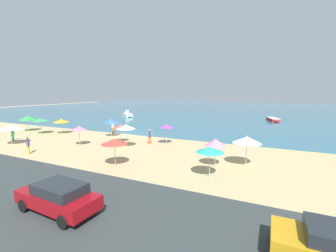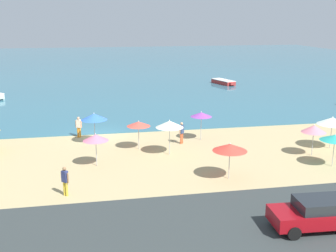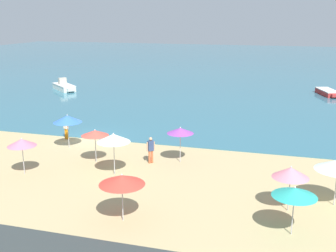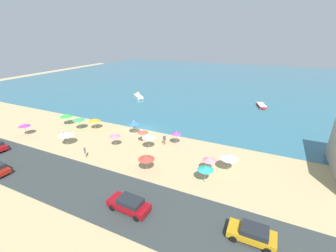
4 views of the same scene
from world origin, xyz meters
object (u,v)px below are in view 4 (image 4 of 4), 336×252
Objects in this scene: beach_umbrella_2 at (209,159)px; beach_umbrella_12 at (79,119)px; beach_umbrella_5 at (176,133)px; bather_3 at (134,124)px; beach_umbrella_1 at (149,136)px; bather_0 at (164,139)px; beach_umbrella_9 at (229,157)px; skiff_offshore at (138,96)px; beach_umbrella_3 at (24,125)px; beach_umbrella_11 at (143,132)px; beach_umbrella_6 at (146,158)px; skiff_nearshore at (261,106)px; beach_umbrella_13 at (115,135)px; beach_umbrella_4 at (66,115)px; parked_car_1 at (252,233)px; bather_1 at (64,135)px; parked_car_0 at (129,204)px; bather_2 at (85,152)px; beach_umbrella_0 at (65,134)px; beach_umbrella_8 at (134,123)px; beach_umbrella_7 at (94,120)px; beach_umbrella_10 at (206,168)px.

beach_umbrella_2 reaches higher than beach_umbrella_12.
bather_3 is (-9.91, 2.68, -1.15)m from beach_umbrella_5.
bather_0 is (1.48, 2.55, -1.32)m from beach_umbrella_1.
beach_umbrella_9 reaches higher than skiff_offshore.
beach_umbrella_11 is (20.65, 6.35, 0.04)m from beach_umbrella_3.
skiff_nearshore is (11.74, 36.82, -1.69)m from beach_umbrella_6.
beach_umbrella_9 reaches higher than beach_umbrella_5.
beach_umbrella_5 is 2.26m from bather_0.
skiff_offshore is (-12.65, 27.12, -1.52)m from beach_umbrella_13.
beach_umbrella_1 reaches higher than beach_umbrella_11.
beach_umbrella_4 is at bearing 68.10° from beach_umbrella_3.
beach_umbrella_6 is (2.74, -5.42, -0.26)m from beach_umbrella_1.
beach_umbrella_6 is 0.58× the size of parked_car_1.
parked_car_0 is (19.68, -9.38, -0.06)m from bather_1.
bather_3 is at bearing -129.67° from skiff_nearshore.
bather_2 is at bearing -92.85° from bather_3.
skiff_offshore is (-30.51, 26.51, -1.71)m from beach_umbrella_9.
bather_3 is (-1.27, 7.41, -1.01)m from beach_umbrella_13.
beach_umbrella_2 is 8.18m from beach_umbrella_6.
beach_umbrella_0 is at bearing -80.34° from skiff_offshore.
beach_umbrella_11 reaches higher than bather_1.
beach_umbrella_3 is 7.35m from beach_umbrella_4.
beach_umbrella_2 is 1.33× the size of bather_0.
beach_umbrella_2 is at bearing 5.48° from beach_umbrella_0.
bather_0 is at bearing -22.83° from bather_3.
beach_umbrella_13 is (-0.02, -5.49, -0.17)m from beach_umbrella_8.
bather_3 is (13.35, 3.76, -1.05)m from beach_umbrella_4.
bather_2 is at bearing -111.66° from beach_umbrella_13.
beach_umbrella_1 is 6.70m from beach_umbrella_8.
beach_umbrella_1 is at bearing -41.98° from bather_3.
beach_umbrella_9 is at bearing -19.59° from bather_3.
beach_umbrella_0 reaches higher than beach_umbrella_13.
beach_umbrella_7 is at bearing -155.23° from bather_3.
beach_umbrella_0 is at bearing 162.56° from bather_2.
beach_umbrella_6 is 1.44× the size of bather_1.
beach_umbrella_3 is 1.38× the size of bather_1.
bather_0 is (6.84, 4.00, -1.01)m from beach_umbrella_13.
skiff_offshore is at bearing 96.15° from bather_1.
beach_umbrella_6 reaches higher than beach_umbrella_3.
beach_umbrella_11 is 13.85m from beach_umbrella_12.
bather_0 is at bearing 102.32° from parked_car_0.
beach_umbrella_3 reaches higher than bather_2.
beach_umbrella_6 is 1.03× the size of beach_umbrella_10.
beach_umbrella_6 is 10.79m from beach_umbrella_9.
beach_umbrella_5 reaches higher than beach_umbrella_7.
bather_3 is at bearing 87.15° from bather_2.
skiff_offshore is at bearing 120.84° from parked_car_0.
parked_car_1 is (36.54, -13.14, -1.24)m from beach_umbrella_4.
bather_2 is (12.75, -8.36, -1.08)m from beach_umbrella_4.
beach_umbrella_12 is 42.71m from skiff_nearshore.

